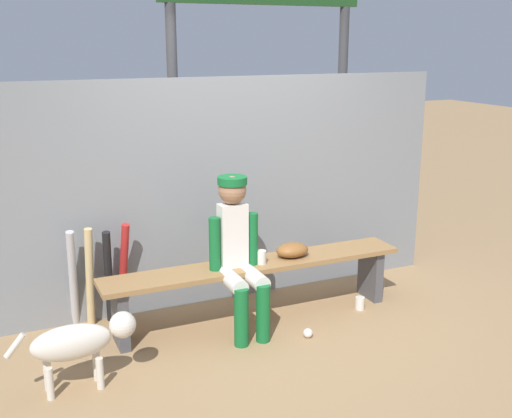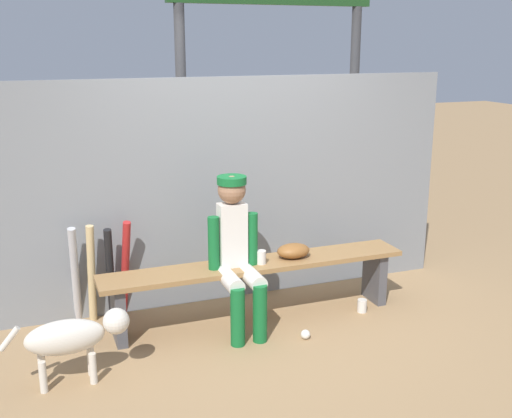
{
  "view_description": "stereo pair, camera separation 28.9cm",
  "coord_description": "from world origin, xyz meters",
  "px_view_note": "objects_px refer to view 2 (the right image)",
  "views": [
    {
      "loc": [
        -1.96,
        -4.37,
        2.24
      ],
      "look_at": [
        0.0,
        0.0,
        0.95
      ],
      "focal_mm": 43.95,
      "sensor_mm": 36.0,
      "label": 1
    },
    {
      "loc": [
        -1.69,
        -4.48,
        2.24
      ],
      "look_at": [
        0.0,
        0.0,
        0.95
      ],
      "focal_mm": 43.95,
      "sensor_mm": 36.0,
      "label": 2
    }
  ],
  "objects_px": {
    "scoreboard": "(279,12)",
    "cup_on_ground": "(362,306)",
    "baseball_glove": "(293,251)",
    "player_seated": "(237,249)",
    "dugout_bench": "(256,275)",
    "bat_aluminum_black": "(110,274)",
    "dog": "(74,336)",
    "bat_aluminum_silver": "(75,275)",
    "cup_on_bench": "(261,257)",
    "bat_wood_natural": "(92,274)",
    "bat_aluminum_red": "(125,268)",
    "baseball": "(305,334)"
  },
  "relations": [
    {
      "from": "cup_on_bench",
      "to": "scoreboard",
      "type": "distance_m",
      "value": 2.54
    },
    {
      "from": "bat_wood_natural",
      "to": "cup_on_bench",
      "type": "distance_m",
      "value": 1.38
    },
    {
      "from": "baseball_glove",
      "to": "player_seated",
      "type": "bearing_deg",
      "value": -167.87
    },
    {
      "from": "bat_aluminum_silver",
      "to": "scoreboard",
      "type": "bearing_deg",
      "value": 23.97
    },
    {
      "from": "dugout_bench",
      "to": "bat_aluminum_silver",
      "type": "xyz_separation_m",
      "value": [
        -1.39,
        0.45,
        0.03
      ]
    },
    {
      "from": "baseball_glove",
      "to": "bat_aluminum_red",
      "type": "height_order",
      "value": "bat_aluminum_red"
    },
    {
      "from": "scoreboard",
      "to": "bat_aluminum_red",
      "type": "bearing_deg",
      "value": -151.27
    },
    {
      "from": "dugout_bench",
      "to": "scoreboard",
      "type": "distance_m",
      "value": 2.66
    },
    {
      "from": "baseball",
      "to": "dog",
      "type": "xyz_separation_m",
      "value": [
        -1.72,
        -0.03,
        0.3
      ]
    },
    {
      "from": "bat_aluminum_silver",
      "to": "cup_on_bench",
      "type": "distance_m",
      "value": 1.5
    },
    {
      "from": "cup_on_bench",
      "to": "scoreboard",
      "type": "xyz_separation_m",
      "value": [
        0.74,
        1.45,
        1.95
      ]
    },
    {
      "from": "bat_aluminum_black",
      "to": "dog",
      "type": "relative_size",
      "value": 0.95
    },
    {
      "from": "bat_wood_natural",
      "to": "cup_on_ground",
      "type": "height_order",
      "value": "bat_wood_natural"
    },
    {
      "from": "player_seated",
      "to": "baseball",
      "type": "bearing_deg",
      "value": -39.52
    },
    {
      "from": "scoreboard",
      "to": "baseball",
      "type": "bearing_deg",
      "value": -106.0
    },
    {
      "from": "scoreboard",
      "to": "cup_on_ground",
      "type": "bearing_deg",
      "value": -85.52
    },
    {
      "from": "bat_aluminum_red",
      "to": "cup_on_bench",
      "type": "distance_m",
      "value": 1.13
    },
    {
      "from": "cup_on_ground",
      "to": "dog",
      "type": "xyz_separation_m",
      "value": [
        -2.38,
        -0.31,
        0.28
      ]
    },
    {
      "from": "bat_aluminum_red",
      "to": "dog",
      "type": "bearing_deg",
      "value": -117.88
    },
    {
      "from": "player_seated",
      "to": "bat_aluminum_silver",
      "type": "xyz_separation_m",
      "value": [
        -1.19,
        0.56,
        -0.26
      ]
    },
    {
      "from": "baseball_glove",
      "to": "bat_aluminum_black",
      "type": "relative_size",
      "value": 0.35
    },
    {
      "from": "player_seated",
      "to": "bat_wood_natural",
      "type": "bearing_deg",
      "value": 153.4
    },
    {
      "from": "dugout_bench",
      "to": "cup_on_ground",
      "type": "distance_m",
      "value": 0.97
    },
    {
      "from": "baseball_glove",
      "to": "dugout_bench",
      "type": "bearing_deg",
      "value": 180.0
    },
    {
      "from": "bat_aluminum_red",
      "to": "player_seated",
      "type": "bearing_deg",
      "value": -35.4
    },
    {
      "from": "baseball",
      "to": "scoreboard",
      "type": "distance_m",
      "value": 3.15
    },
    {
      "from": "cup_on_bench",
      "to": "dog",
      "type": "height_order",
      "value": "cup_on_bench"
    },
    {
      "from": "cup_on_ground",
      "to": "scoreboard",
      "type": "height_order",
      "value": "scoreboard"
    },
    {
      "from": "dugout_bench",
      "to": "bat_aluminum_black",
      "type": "xyz_separation_m",
      "value": [
        -1.11,
        0.41,
        0.01
      ]
    },
    {
      "from": "bat_aluminum_black",
      "to": "baseball_glove",
      "type": "bearing_deg",
      "value": -15.98
    },
    {
      "from": "player_seated",
      "to": "bat_wood_natural",
      "type": "height_order",
      "value": "player_seated"
    },
    {
      "from": "scoreboard",
      "to": "bat_aluminum_silver",
      "type": "bearing_deg",
      "value": -156.03
    },
    {
      "from": "player_seated",
      "to": "bat_aluminum_red",
      "type": "bearing_deg",
      "value": 144.6
    },
    {
      "from": "bat_aluminum_black",
      "to": "bat_wood_natural",
      "type": "height_order",
      "value": "bat_wood_natural"
    },
    {
      "from": "baseball_glove",
      "to": "dog",
      "type": "distance_m",
      "value": 1.9
    },
    {
      "from": "bat_aluminum_silver",
      "to": "baseball",
      "type": "distance_m",
      "value": 1.9
    },
    {
      "from": "baseball_glove",
      "to": "dog",
      "type": "bearing_deg",
      "value": -164.66
    },
    {
      "from": "baseball_glove",
      "to": "baseball",
      "type": "xyz_separation_m",
      "value": [
        -0.1,
        -0.47,
        -0.52
      ]
    },
    {
      "from": "baseball_glove",
      "to": "scoreboard",
      "type": "height_order",
      "value": "scoreboard"
    },
    {
      "from": "dugout_bench",
      "to": "cup_on_bench",
      "type": "bearing_deg",
      "value": -54.36
    },
    {
      "from": "bat_aluminum_black",
      "to": "cup_on_ground",
      "type": "xyz_separation_m",
      "value": [
        2.01,
        -0.6,
        -0.35
      ]
    },
    {
      "from": "bat_aluminum_silver",
      "to": "cup_on_bench",
      "type": "bearing_deg",
      "value": -19.06
    },
    {
      "from": "cup_on_bench",
      "to": "scoreboard",
      "type": "height_order",
      "value": "scoreboard"
    },
    {
      "from": "dugout_bench",
      "to": "cup_on_ground",
      "type": "relative_size",
      "value": 23.11
    },
    {
      "from": "dugout_bench",
      "to": "dog",
      "type": "xyz_separation_m",
      "value": [
        -1.49,
        -0.5,
        -0.05
      ]
    },
    {
      "from": "bat_aluminum_black",
      "to": "bat_aluminum_silver",
      "type": "distance_m",
      "value": 0.28
    },
    {
      "from": "baseball_glove",
      "to": "baseball",
      "type": "distance_m",
      "value": 0.71
    },
    {
      "from": "baseball_glove",
      "to": "baseball",
      "type": "relative_size",
      "value": 3.78
    },
    {
      "from": "baseball",
      "to": "cup_on_ground",
      "type": "xyz_separation_m",
      "value": [
        0.66,
        0.29,
        0.02
      ]
    },
    {
      "from": "player_seated",
      "to": "bat_aluminum_silver",
      "type": "relative_size",
      "value": 1.46
    }
  ]
}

